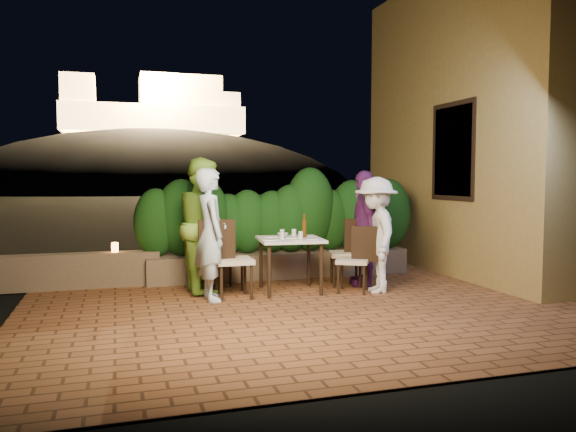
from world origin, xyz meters
name	(u,v)px	position (x,y,z in m)	size (l,w,h in m)	color
ground	(319,312)	(0.00, 0.00, -0.02)	(400.00, 400.00, 0.00)	black
terrace_floor	(305,307)	(0.00, 0.50, -0.07)	(7.00, 6.00, 0.15)	brown
building_wall	(478,123)	(3.60, 2.00, 2.50)	(1.60, 5.00, 5.00)	#A0823F
window_pane	(454,151)	(2.82, 1.50, 2.00)	(0.08, 1.00, 1.40)	black
window_frame	(454,151)	(2.81, 1.50, 2.00)	(0.06, 1.15, 1.55)	black
planter	(281,264)	(0.20, 2.30, 0.20)	(4.20, 0.55, 0.40)	brown
hedge	(281,218)	(0.20, 2.30, 0.95)	(4.00, 0.70, 1.10)	#12390F
parapet	(81,271)	(-2.80, 2.30, 0.25)	(2.20, 0.30, 0.50)	brown
hill	(156,225)	(2.00, 60.00, -4.00)	(52.00, 40.00, 22.00)	black
fortress	(154,98)	(2.00, 60.00, 10.50)	(26.00, 8.00, 8.00)	#FFCC7A
dining_table	(290,265)	(0.01, 1.18, 0.38)	(0.86, 0.86, 0.75)	white
plate_nw	(271,240)	(-0.32, 1.02, 0.76)	(0.20, 0.20, 0.01)	white
plate_sw	(271,236)	(-0.21, 1.40, 0.76)	(0.21, 0.21, 0.01)	white
plate_ne	(311,239)	(0.23, 0.95, 0.76)	(0.22, 0.22, 0.01)	white
plate_se	(306,235)	(0.31, 1.38, 0.76)	(0.22, 0.22, 0.01)	white
plate_centre	(292,237)	(0.03, 1.18, 0.76)	(0.23, 0.23, 0.01)	white
plate_front	(301,240)	(0.05, 0.84, 0.76)	(0.20, 0.20, 0.01)	white
glass_nw	(282,235)	(-0.14, 1.07, 0.80)	(0.06, 0.06, 0.10)	silver
glass_sw	(282,233)	(-0.06, 1.33, 0.80)	(0.06, 0.06, 0.11)	silver
glass_ne	(301,235)	(0.11, 1.03, 0.80)	(0.06, 0.06, 0.10)	silver
glass_se	(294,233)	(0.10, 1.31, 0.81)	(0.07, 0.07, 0.11)	silver
beer_bottle	(304,226)	(0.22, 1.19, 0.92)	(0.06, 0.06, 0.33)	#492E0C
bowl	(283,234)	(-0.01, 1.48, 0.77)	(0.16, 0.16, 0.04)	white
chair_left_front	(233,259)	(-0.83, 1.01, 0.52)	(0.48, 0.48, 1.04)	black
chair_left_back	(225,258)	(-0.84, 1.54, 0.46)	(0.43, 0.43, 0.93)	black
chair_right_front	(353,259)	(0.82, 0.88, 0.46)	(0.43, 0.43, 0.92)	black
chair_right_back	(346,252)	(0.92, 1.35, 0.49)	(0.45, 0.45, 0.98)	black
diner_blue	(211,234)	(-1.13, 0.97, 0.86)	(0.63, 0.41, 1.71)	silver
diner_green	(204,225)	(-1.13, 1.55, 0.93)	(0.91, 0.71, 1.87)	#95D442
diner_white	(376,235)	(1.13, 0.79, 0.80)	(1.03, 0.59, 1.60)	silver
diner_purple	(364,228)	(1.19, 1.31, 0.85)	(0.99, 0.41, 1.69)	#61246C
parapet_lamp	(115,247)	(-2.33, 2.30, 0.57)	(0.10, 0.10, 0.14)	orange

